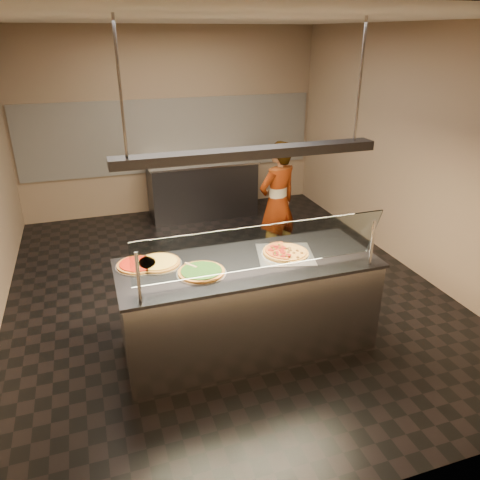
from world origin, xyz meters
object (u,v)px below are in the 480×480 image
object	(u,v)px
sneeze_guard	(262,248)
pizza_spatula	(198,265)
pizza_spinach	(201,272)
prep_table	(202,188)
worker	(277,203)
serving_counter	(248,305)
pizza_cheese	(158,262)
half_pizza_pepperoni	(275,253)
half_pizza_sausage	(295,251)
perforated_tray	(285,254)
heat_lamp_housing	(249,153)
pizza_tomato	(138,265)

from	to	relation	value
sneeze_guard	pizza_spatula	world-z (taller)	sneeze_guard
pizza_spinach	prep_table	size ratio (longest dim) A/B	0.25
prep_table	worker	distance (m)	2.11
serving_counter	pizza_cheese	distance (m)	0.96
half_pizza_pepperoni	half_pizza_sausage	xyz separation A→B (m)	(0.21, -0.00, -0.01)
perforated_tray	pizza_cheese	world-z (taller)	pizza_cheese
sneeze_guard	perforated_tray	bearing A→B (deg)	44.52
prep_table	worker	bearing A→B (deg)	-75.44
serving_counter	worker	world-z (taller)	worker
sneeze_guard	pizza_spatula	size ratio (longest dim) A/B	8.08
pizza_cheese	serving_counter	bearing A→B (deg)	-15.97
pizza_cheese	heat_lamp_housing	bearing A→B (deg)	-15.97
pizza_spinach	pizza_tomato	xyz separation A→B (m)	(-0.52, 0.32, -0.00)
half_pizza_pepperoni	worker	xyz separation A→B (m)	(0.73, 1.69, -0.15)
pizza_tomato	worker	world-z (taller)	worker
sneeze_guard	heat_lamp_housing	distance (m)	0.80
half_pizza_sausage	pizza_tomato	world-z (taller)	half_pizza_sausage
half_pizza_pepperoni	pizza_spinach	size ratio (longest dim) A/B	1.06
serving_counter	half_pizza_sausage	bearing A→B (deg)	4.26
half_pizza_sausage	pizza_cheese	size ratio (longest dim) A/B	1.09
worker	pizza_spinach	bearing A→B (deg)	30.54
half_pizza_sausage	pizza_cheese	distance (m)	1.30
sneeze_guard	prep_table	bearing A→B (deg)	83.11
sneeze_guard	pizza_spinach	world-z (taller)	sneeze_guard
worker	heat_lamp_housing	size ratio (longest dim) A/B	0.71
prep_table	worker	world-z (taller)	worker
sneeze_guard	worker	distance (m)	2.34
pizza_cheese	pizza_tomato	world-z (taller)	same
pizza_spatula	prep_table	size ratio (longest dim) A/B	0.15
pizza_tomato	heat_lamp_housing	size ratio (longest dim) A/B	0.17
perforated_tray	pizza_spatula	world-z (taller)	pizza_spatula
pizza_tomato	prep_table	size ratio (longest dim) A/B	0.22
sneeze_guard	perforated_tray	world-z (taller)	sneeze_guard
heat_lamp_housing	serving_counter	bearing A→B (deg)	90.00
serving_counter	pizza_spatula	world-z (taller)	pizza_spatula
pizza_spinach	half_pizza_sausage	bearing A→B (deg)	6.77
perforated_tray	half_pizza_pepperoni	world-z (taller)	half_pizza_pepperoni
pizza_cheese	worker	bearing A→B (deg)	39.54
pizza_spinach	pizza_tomato	world-z (taller)	pizza_spinach
half_pizza_pepperoni	prep_table	bearing A→B (deg)	86.77
half_pizza_sausage	pizza_spatula	world-z (taller)	half_pizza_sausage
sneeze_guard	perforated_tray	xyz separation A→B (m)	(0.39, 0.38, -0.29)
serving_counter	heat_lamp_housing	distance (m)	1.48
half_pizza_pepperoni	pizza_spinach	distance (m)	0.76
prep_table	heat_lamp_housing	bearing A→B (deg)	-97.52
half_pizza_pepperoni	pizza_cheese	distance (m)	1.10
pizza_tomato	pizza_spatula	xyz separation A→B (m)	(0.51, -0.21, 0.01)
serving_counter	pizza_spatula	xyz separation A→B (m)	(-0.47, 0.03, 0.49)
perforated_tray	pizza_spinach	world-z (taller)	pizza_spinach
pizza_spinach	pizza_tomato	size ratio (longest dim) A/B	1.11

